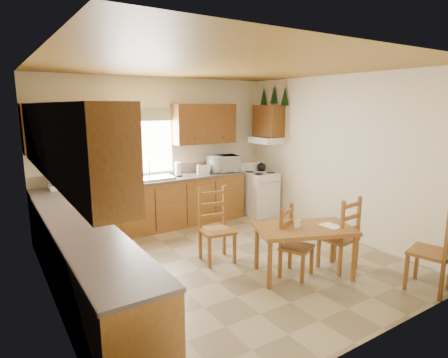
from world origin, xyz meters
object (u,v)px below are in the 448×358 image
microwave (223,164)px  chair_near_left (338,233)px  dining_table (304,251)px  stove (260,194)px  chair_far_right (297,243)px  chair_near_right (431,247)px  chair_far_left (217,226)px

microwave → chair_near_left: microwave is taller
microwave → dining_table: (-0.54, -2.78, -0.75)m
stove → chair_far_right: 2.81m
chair_near_left → chair_near_right: chair_near_right is taller
stove → chair_near_right: chair_near_right is taller
chair_near_left → chair_far_left: bearing=-46.6°
stove → microwave: bearing=159.9°
stove → chair_far_left: 2.48m
microwave → chair_far_right: 2.89m
dining_table → chair_far_left: size_ratio=1.17×
microwave → chair_far_right: bearing=-95.1°
chair_far_right → dining_table: bearing=-43.8°
chair_near_left → chair_far_right: (-0.63, 0.14, -0.05)m
chair_near_left → chair_far_right: chair_near_left is taller
stove → chair_near_right: bearing=-92.9°
stove → microwave: 1.00m
stove → dining_table: stove is taller
stove → chair_near_right: 3.63m
stove → chair_far_left: (-1.96, -1.51, 0.09)m
microwave → chair_near_right: microwave is taller
microwave → dining_table: size_ratio=0.44×
dining_table → chair_far_right: bearing=-177.2°
chair_near_right → chair_far_left: 2.71m
microwave → chair_near_right: bearing=-75.6°
chair_near_left → chair_far_left: (-1.25, 1.10, 0.02)m
microwave → dining_table: microwave is taller
chair_far_left → chair_near_right: bearing=-42.2°
chair_near_right → dining_table: bearing=-62.6°
microwave → chair_near_left: 2.94m
stove → chair_far_right: bearing=-117.3°
dining_table → chair_near_right: 1.50m
dining_table → chair_near_left: (0.53, -0.11, 0.18)m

